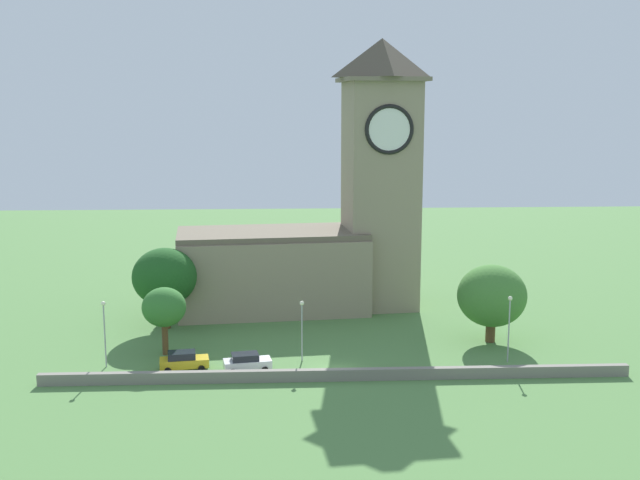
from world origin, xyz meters
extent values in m
plane|color=#517F42|center=(0.00, 15.00, 0.00)|extent=(200.00, 200.00, 0.00)
cube|color=gray|center=(-6.41, 23.13, 4.64)|extent=(24.02, 13.68, 9.28)
cube|color=#675C4A|center=(-6.41, 23.13, 9.63)|extent=(23.93, 12.77, 0.70)
cube|color=gray|center=(7.13, 24.50, 13.99)|extent=(9.27, 9.27, 27.98)
cube|color=#736753|center=(7.13, 24.50, 28.23)|extent=(10.75, 10.75, 0.50)
pyramid|color=brown|center=(7.13, 24.50, 30.81)|extent=(9.73, 9.73, 4.65)
cylinder|color=white|center=(7.56, 20.23, 22.38)|extent=(5.40, 0.66, 5.41)
torus|color=black|center=(7.56, 20.23, 22.38)|extent=(5.92, 1.08, 5.90)
cylinder|color=white|center=(11.40, 24.93, 22.38)|extent=(0.66, 5.40, 5.41)
torus|color=black|center=(11.40, 24.93, 22.38)|extent=(1.08, 5.92, 5.90)
cube|color=gray|center=(0.00, -2.28, 0.55)|extent=(55.11, 0.70, 1.09)
cube|color=gold|center=(-14.66, 1.29, 0.75)|extent=(4.90, 2.55, 0.83)
cube|color=#1E232B|center=(-14.89, 1.26, 1.50)|extent=(2.83, 2.03, 0.66)
cylinder|color=black|center=(-13.22, 2.46, 0.33)|extent=(0.71, 0.43, 0.67)
cylinder|color=black|center=(-12.95, 0.59, 0.33)|extent=(0.71, 0.43, 0.67)
cylinder|color=black|center=(-16.37, 1.99, 0.33)|extent=(0.71, 0.43, 0.67)
cylinder|color=black|center=(-16.09, 0.12, 0.33)|extent=(0.71, 0.43, 0.67)
cube|color=silver|center=(-8.53, 0.72, 0.72)|extent=(4.81, 2.68, 0.80)
cube|color=#1E232B|center=(-8.76, 0.68, 1.43)|extent=(2.80, 2.10, 0.63)
cylinder|color=black|center=(-7.18, 1.93, 0.32)|extent=(0.69, 0.45, 0.64)
cylinder|color=black|center=(-6.84, 0.05, 0.32)|extent=(0.69, 0.45, 0.64)
cylinder|color=black|center=(-10.22, 1.39, 0.32)|extent=(0.69, 0.45, 0.64)
cylinder|color=black|center=(-9.89, -0.49, 0.32)|extent=(0.69, 0.45, 0.64)
cylinder|color=#9EA0A5|center=(-22.42, 2.49, 3.09)|extent=(0.14, 0.14, 6.18)
sphere|color=#F4EFCC|center=(-22.42, 2.49, 6.40)|extent=(0.44, 0.44, 0.44)
cylinder|color=#9EA0A5|center=(-3.20, 3.39, 2.87)|extent=(0.14, 0.14, 5.75)
sphere|color=#F4EFCC|center=(-3.20, 3.39, 5.97)|extent=(0.44, 0.44, 0.44)
cylinder|color=#9EA0A5|center=(17.31, 2.09, 3.16)|extent=(0.14, 0.14, 6.32)
sphere|color=#F4EFCC|center=(17.31, 2.09, 6.54)|extent=(0.44, 0.44, 0.44)
cylinder|color=brown|center=(17.31, 8.71, 1.18)|extent=(1.04, 1.04, 2.35)
ellipsoid|color=#427A33|center=(17.31, 8.71, 5.13)|extent=(7.40, 7.40, 6.66)
cylinder|color=brown|center=(-17.17, 6.04, 1.68)|extent=(0.63, 0.63, 3.35)
ellipsoid|color=#33702D|center=(-17.17, 6.04, 5.03)|extent=(4.47, 4.47, 4.02)
cylinder|color=brown|center=(-18.48, 15.44, 1.66)|extent=(1.02, 1.02, 3.31)
ellipsoid|color=#1E511E|center=(-18.48, 15.44, 6.05)|extent=(7.30, 7.30, 6.57)
camera|label=1|loc=(-4.94, -70.81, 25.66)|focal=43.44mm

